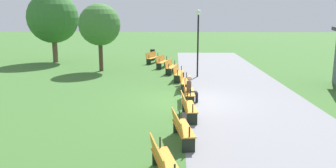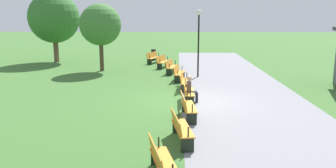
{
  "view_description": "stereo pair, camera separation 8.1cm",
  "coord_description": "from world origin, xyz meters",
  "px_view_note": "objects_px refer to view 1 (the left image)",
  "views": [
    {
      "loc": [
        14.73,
        -0.66,
        3.86
      ],
      "look_at": [
        -0.0,
        -0.95,
        0.8
      ],
      "focal_mm": 36.04,
      "sensor_mm": 36.0,
      "label": 1
    },
    {
      "loc": [
        14.72,
        -0.58,
        3.86
      ],
      "look_at": [
        -0.0,
        -0.95,
        0.8
      ],
      "focal_mm": 36.04,
      "sensor_mm": 36.0,
      "label": 2
    }
  ],
  "objects_px": {
    "bench_8": "(163,161)",
    "lamp_post": "(198,31)",
    "bench_6": "(188,106)",
    "bench_7": "(181,127)",
    "person_seated": "(191,88)",
    "tree_0": "(53,18)",
    "bench_4": "(184,81)",
    "bench_3": "(178,73)",
    "bench_5": "(188,91)",
    "trash_bin": "(153,55)",
    "tree_2": "(100,25)",
    "bench_1": "(162,61)",
    "bench_0": "(152,57)",
    "bench_2": "(171,66)"
  },
  "relations": [
    {
      "from": "bench_6",
      "to": "bench_7",
      "type": "bearing_deg",
      "value": -11.11
    },
    {
      "from": "bench_8",
      "to": "lamp_post",
      "type": "bearing_deg",
      "value": 159.44
    },
    {
      "from": "bench_2",
      "to": "tree_0",
      "type": "relative_size",
      "value": 0.33
    },
    {
      "from": "bench_6",
      "to": "tree_0",
      "type": "height_order",
      "value": "tree_0"
    },
    {
      "from": "bench_5",
      "to": "bench_7",
      "type": "distance_m",
      "value": 4.93
    },
    {
      "from": "bench_5",
      "to": "person_seated",
      "type": "distance_m",
      "value": 0.24
    },
    {
      "from": "bench_2",
      "to": "person_seated",
      "type": "height_order",
      "value": "person_seated"
    },
    {
      "from": "bench_0",
      "to": "bench_1",
      "type": "distance_m",
      "value": 2.47
    },
    {
      "from": "bench_4",
      "to": "bench_8",
      "type": "relative_size",
      "value": 0.98
    },
    {
      "from": "bench_6",
      "to": "bench_7",
      "type": "distance_m",
      "value": 2.47
    },
    {
      "from": "bench_5",
      "to": "bench_7",
      "type": "height_order",
      "value": "same"
    },
    {
      "from": "bench_2",
      "to": "bench_3",
      "type": "distance_m",
      "value": 2.47
    },
    {
      "from": "bench_2",
      "to": "bench_4",
      "type": "distance_m",
      "value": 4.93
    },
    {
      "from": "bench_5",
      "to": "trash_bin",
      "type": "distance_m",
      "value": 14.05
    },
    {
      "from": "bench_5",
      "to": "person_seated",
      "type": "xyz_separation_m",
      "value": [
        0.09,
        0.14,
        0.16
      ]
    },
    {
      "from": "tree_0",
      "to": "trash_bin",
      "type": "relative_size",
      "value": 6.03
    },
    {
      "from": "lamp_post",
      "to": "bench_5",
      "type": "bearing_deg",
      "value": -7.85
    },
    {
      "from": "tree_0",
      "to": "bench_4",
      "type": "bearing_deg",
      "value": 45.57
    },
    {
      "from": "bench_7",
      "to": "tree_2",
      "type": "relative_size",
      "value": 0.4
    },
    {
      "from": "bench_3",
      "to": "bench_2",
      "type": "bearing_deg",
      "value": -160.0
    },
    {
      "from": "bench_8",
      "to": "bench_6",
      "type": "bearing_deg",
      "value": 157.77
    },
    {
      "from": "bench_2",
      "to": "bench_4",
      "type": "relative_size",
      "value": 1.02
    },
    {
      "from": "bench_5",
      "to": "tree_2",
      "type": "relative_size",
      "value": 0.38
    },
    {
      "from": "person_seated",
      "to": "bench_6",
      "type": "bearing_deg",
      "value": -5.73
    },
    {
      "from": "bench_1",
      "to": "bench_6",
      "type": "height_order",
      "value": "same"
    },
    {
      "from": "bench_3",
      "to": "bench_8",
      "type": "relative_size",
      "value": 0.99
    },
    {
      "from": "bench_3",
      "to": "tree_2",
      "type": "bearing_deg",
      "value": -113.41
    },
    {
      "from": "bench_0",
      "to": "lamp_post",
      "type": "height_order",
      "value": "lamp_post"
    },
    {
      "from": "bench_0",
      "to": "lamp_post",
      "type": "bearing_deg",
      "value": 50.68
    },
    {
      "from": "bench_8",
      "to": "person_seated",
      "type": "distance_m",
      "value": 7.32
    },
    {
      "from": "bench_4",
      "to": "tree_0",
      "type": "bearing_deg",
      "value": -129.98
    },
    {
      "from": "person_seated",
      "to": "bench_5",
      "type": "bearing_deg",
      "value": -122.46
    },
    {
      "from": "bench_0",
      "to": "bench_4",
      "type": "relative_size",
      "value": 1.01
    },
    {
      "from": "tree_2",
      "to": "trash_bin",
      "type": "height_order",
      "value": "tree_2"
    },
    {
      "from": "person_seated",
      "to": "trash_bin",
      "type": "distance_m",
      "value": 14.16
    },
    {
      "from": "bench_4",
      "to": "tree_2",
      "type": "xyz_separation_m",
      "value": [
        -5.8,
        -5.57,
        2.67
      ]
    },
    {
      "from": "bench_3",
      "to": "lamp_post",
      "type": "height_order",
      "value": "lamp_post"
    },
    {
      "from": "bench_0",
      "to": "tree_2",
      "type": "xyz_separation_m",
      "value": [
        3.77,
        -3.31,
        2.67
      ]
    },
    {
      "from": "bench_6",
      "to": "tree_0",
      "type": "distance_m",
      "value": 18.4
    },
    {
      "from": "tree_0",
      "to": "tree_2",
      "type": "distance_m",
      "value": 6.32
    },
    {
      "from": "bench_0",
      "to": "bench_4",
      "type": "distance_m",
      "value": 9.83
    },
    {
      "from": "tree_0",
      "to": "bench_1",
      "type": "bearing_deg",
      "value": 72.44
    },
    {
      "from": "tree_0",
      "to": "trash_bin",
      "type": "height_order",
      "value": "tree_0"
    },
    {
      "from": "bench_7",
      "to": "person_seated",
      "type": "relative_size",
      "value": 1.51
    },
    {
      "from": "bench_5",
      "to": "lamp_post",
      "type": "xyz_separation_m",
      "value": [
        -6.11,
        0.84,
        2.39
      ]
    },
    {
      "from": "bench_7",
      "to": "tree_2",
      "type": "height_order",
      "value": "tree_2"
    },
    {
      "from": "lamp_post",
      "to": "trash_bin",
      "type": "height_order",
      "value": "lamp_post"
    },
    {
      "from": "bench_3",
      "to": "trash_bin",
      "type": "xyz_separation_m",
      "value": [
        -8.91,
        -2.08,
        -0.01
      ]
    },
    {
      "from": "bench_1",
      "to": "person_seated",
      "type": "distance_m",
      "value": 9.95
    },
    {
      "from": "bench_1",
      "to": "trash_bin",
      "type": "bearing_deg",
      "value": -149.23
    }
  ]
}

